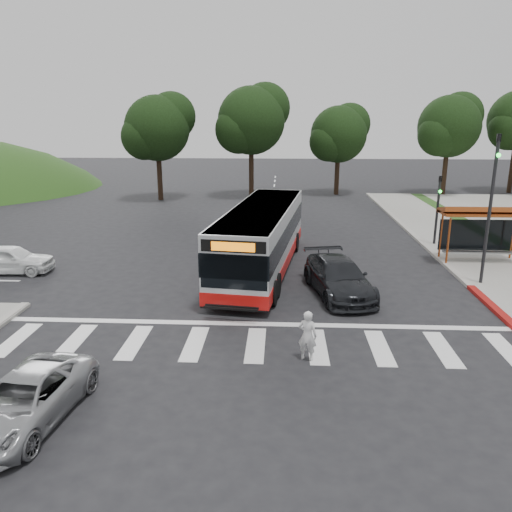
# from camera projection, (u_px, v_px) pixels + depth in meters

# --- Properties ---
(ground) EXTENTS (140.00, 140.00, 0.00)m
(ground) POSITION_uv_depth(u_px,v_px,m) (262.00, 293.00, 21.03)
(ground) COLOR black
(ground) RESTS_ON ground
(sidewalk_east) EXTENTS (4.00, 40.00, 0.12)m
(sidewalk_east) POSITION_uv_depth(u_px,v_px,m) (462.00, 247.00, 28.17)
(sidewalk_east) COLOR gray
(sidewalk_east) RESTS_ON ground
(curb_east) EXTENTS (0.30, 40.00, 0.15)m
(curb_east) POSITION_uv_depth(u_px,v_px,m) (426.00, 246.00, 28.26)
(curb_east) COLOR #9E9991
(curb_east) RESTS_ON ground
(curb_east_red) EXTENTS (0.32, 6.00, 0.15)m
(curb_east_red) POSITION_uv_depth(u_px,v_px,m) (500.00, 313.00, 18.65)
(curb_east_red) COLOR maroon
(curb_east_red) RESTS_ON ground
(crosswalk_ladder) EXTENTS (18.00, 2.60, 0.01)m
(crosswalk_ladder) POSITION_uv_depth(u_px,v_px,m) (256.00, 345.00, 16.22)
(crosswalk_ladder) COLOR silver
(crosswalk_ladder) RESTS_ON ground
(bus_shelter) EXTENTS (4.20, 1.60, 2.86)m
(bus_shelter) POSITION_uv_depth(u_px,v_px,m) (483.00, 217.00, 24.78)
(bus_shelter) COLOR #9A4319
(bus_shelter) RESTS_ON sidewalk_east
(traffic_signal_ne_tall) EXTENTS (0.18, 0.37, 6.50)m
(traffic_signal_ne_tall) POSITION_uv_depth(u_px,v_px,m) (491.00, 198.00, 20.95)
(traffic_signal_ne_tall) COLOR black
(traffic_signal_ne_tall) RESTS_ON ground
(traffic_signal_ne_short) EXTENTS (0.18, 0.37, 4.00)m
(traffic_signal_ne_short) POSITION_uv_depth(u_px,v_px,m) (438.00, 203.00, 28.06)
(traffic_signal_ne_short) COLOR black
(traffic_signal_ne_short) RESTS_ON ground
(tree_ne_a) EXTENTS (6.16, 5.74, 9.30)m
(tree_ne_a) POSITION_uv_depth(u_px,v_px,m) (450.00, 125.00, 45.51)
(tree_ne_a) COLOR black
(tree_ne_a) RESTS_ON parking_lot
(tree_north_a) EXTENTS (6.60, 6.15, 10.17)m
(tree_north_a) POSITION_uv_depth(u_px,v_px,m) (252.00, 119.00, 44.33)
(tree_north_a) COLOR black
(tree_north_a) RESTS_ON ground
(tree_north_b) EXTENTS (5.72, 5.33, 8.43)m
(tree_north_b) POSITION_uv_depth(u_px,v_px,m) (339.00, 133.00, 46.19)
(tree_north_b) COLOR black
(tree_north_b) RESTS_ON ground
(tree_north_c) EXTENTS (6.16, 5.74, 9.30)m
(tree_north_c) POSITION_uv_depth(u_px,v_px,m) (158.00, 127.00, 42.96)
(tree_north_c) COLOR black
(tree_north_c) RESTS_ON ground
(transit_bus) EXTENTS (4.13, 12.18, 3.08)m
(transit_bus) POSITION_uv_depth(u_px,v_px,m) (262.00, 239.00, 23.70)
(transit_bus) COLOR silver
(transit_bus) RESTS_ON ground
(pedestrian) EXTENTS (0.67, 0.55, 1.59)m
(pedestrian) POSITION_uv_depth(u_px,v_px,m) (307.00, 336.00, 15.03)
(pedestrian) COLOR silver
(pedestrian) RESTS_ON ground
(dark_sedan) EXTENTS (3.05, 5.40, 1.48)m
(dark_sedan) POSITION_uv_depth(u_px,v_px,m) (339.00, 277.00, 20.68)
(dark_sedan) COLOR black
(dark_sedan) RESTS_ON ground
(silver_suv_south) EXTENTS (2.45, 4.50, 1.20)m
(silver_suv_south) POSITION_uv_depth(u_px,v_px,m) (24.00, 400.00, 11.99)
(silver_suv_south) COLOR #9FA1A4
(silver_suv_south) RESTS_ON ground
(west_car_white) EXTENTS (4.02, 1.78, 1.34)m
(west_car_white) POSITION_uv_depth(u_px,v_px,m) (10.00, 259.00, 23.56)
(west_car_white) COLOR white
(west_car_white) RESTS_ON ground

